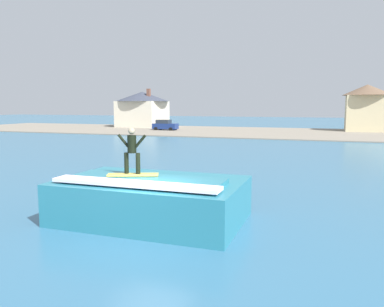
% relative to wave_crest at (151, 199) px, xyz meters
% --- Properties ---
extents(ground_plane, '(260.00, 260.00, 0.00)m').
position_rel_wave_crest_xyz_m(ground_plane, '(0.64, -1.40, -0.80)').
color(ground_plane, '#336788').
extents(wave_crest, '(6.60, 4.15, 1.69)m').
position_rel_wave_crest_xyz_m(wave_crest, '(0.00, 0.00, 0.00)').
color(wave_crest, teal).
rests_on(wave_crest, ground_plane).
extents(surfboard, '(1.85, 1.08, 0.06)m').
position_rel_wave_crest_xyz_m(surfboard, '(-0.57, -0.28, 0.92)').
color(surfboard, '#EAD159').
rests_on(surfboard, wave_crest).
extents(surfer, '(1.13, 0.32, 1.66)m').
position_rel_wave_crest_xyz_m(surfer, '(-0.61, -0.25, 1.88)').
color(surfer, black).
rests_on(surfer, surfboard).
extents(shoreline_bank, '(120.00, 23.90, 0.14)m').
position_rel_wave_crest_xyz_m(shoreline_bank, '(0.64, 46.72, -0.73)').
color(shoreline_bank, gray).
rests_on(shoreline_bank, ground_plane).
extents(car_near_shore, '(4.08, 2.10, 1.86)m').
position_rel_wave_crest_xyz_m(car_near_shore, '(-19.19, 45.59, 0.15)').
color(car_near_shore, navy).
rests_on(car_near_shore, ground_plane).
extents(house_with_chimney, '(10.27, 10.27, 7.29)m').
position_rel_wave_crest_xyz_m(house_with_chimney, '(-27.35, 53.69, 2.97)').
color(house_with_chimney, beige).
rests_on(house_with_chimney, ground_plane).
extents(house_gabled_white, '(7.52, 7.52, 7.47)m').
position_rel_wave_crest_xyz_m(house_gabled_white, '(11.97, 53.68, 3.38)').
color(house_gabled_white, beige).
rests_on(house_gabled_white, ground_plane).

